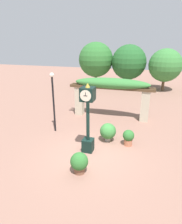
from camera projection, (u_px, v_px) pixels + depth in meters
ground_plane at (89, 154)px, 9.34m from camera, size 60.00×60.00×0.00m
pedestal_clock at (88, 116)px, 9.01m from camera, size 0.60×0.64×3.30m
pergola at (111, 88)px, 13.13m from camera, size 5.62×1.13×2.72m
potted_plant_near_left at (128, 137)px, 9.99m from camera, size 0.57×0.57×0.83m
potted_plant_near_right at (108, 131)px, 10.38m from camera, size 0.84×0.84×0.99m
potted_plant_far_left at (79, 162)px, 7.88m from camera, size 0.72×0.72×0.88m
lamp_post at (53, 96)px, 11.04m from camera, size 0.24×0.24×3.40m
tree_line at (124, 62)px, 21.65m from camera, size 11.03×3.97×4.89m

